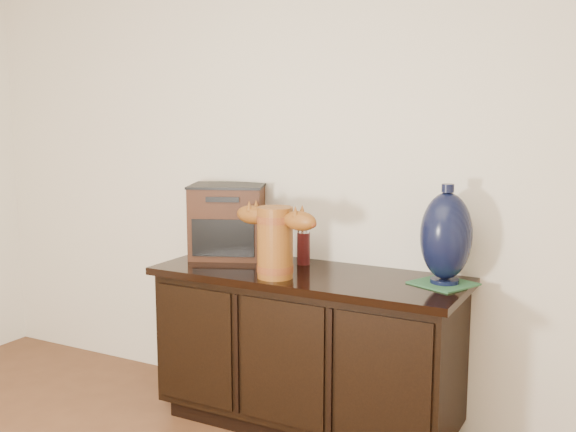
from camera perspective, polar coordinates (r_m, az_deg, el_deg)
The scene contains 6 objects.
sideboard at distance 3.24m, azimuth 1.64°, elevation -11.14°, with size 1.46×0.56×0.75m.
terracotta_vessel at distance 3.00m, azimuth -1.09°, elevation -1.88°, with size 0.46×0.19×0.32m.
tv_radio at distance 3.46m, azimuth -5.10°, elevation -0.41°, with size 0.46×0.42×0.37m.
green_mat at distance 3.00m, azimuth 13.02°, elevation -5.58°, with size 0.23×0.23×0.01m, color #2B613A.
lamp_base at distance 2.96m, azimuth 13.24°, elevation -1.69°, with size 0.29×0.29×0.43m.
spray_can at distance 3.28m, azimuth 1.32°, elevation -2.57°, with size 0.06×0.06×0.18m.
Camera 1 is at (1.35, -0.51, 1.49)m, focal length 42.00 mm.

